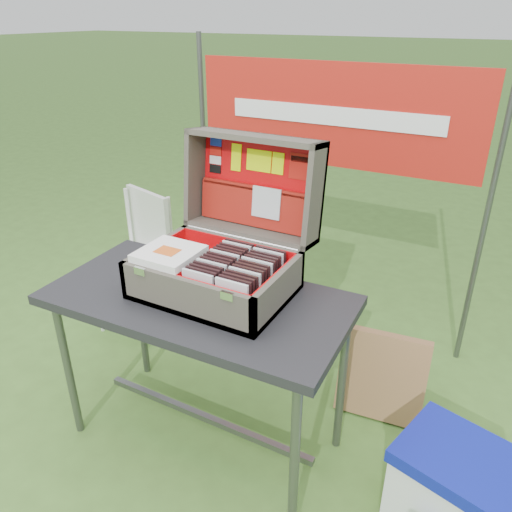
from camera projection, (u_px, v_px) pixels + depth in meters
The scene contains 92 objects.
ground at pixel (234, 429), 2.39m from camera, with size 80.00×80.00×0.00m, color #436928.
table at pixel (202, 371), 2.19m from camera, with size 1.23×0.62×0.77m, color black, non-canonical shape.
table_top at pixel (198, 300), 2.02m from camera, with size 1.23×0.62×0.04m, color black.
table_leg_fl at pixel (68, 368), 2.24m from camera, with size 0.04×0.04×0.73m, color #59595B.
table_leg_fr at pixel (294, 465), 1.76m from camera, with size 0.04×0.04×0.73m, color #59595B.
table_leg_bl at pixel (141, 315), 2.63m from camera, with size 0.04×0.04×0.73m, color #59595B.
table_leg_br at pixel (342, 382), 2.15m from camera, with size 0.04×0.04×0.73m, color #59595B.
table_brace at pixel (205, 417), 2.30m from camera, with size 1.08×0.03×0.03m, color #59595B.
suitcase at pixel (221, 222), 1.96m from camera, with size 0.60×0.59×0.58m, color #615A4B, non-canonical shape.
suitcase_base_bottom at pixel (215, 290), 2.03m from camera, with size 0.60×0.43×0.02m, color #615A4B.
suitcase_base_wall_front at pixel (185, 298), 1.84m from camera, with size 0.60×0.02×0.16m, color #615A4B.
suitcase_base_wall_back at pixel (240, 256), 2.16m from camera, with size 0.60×0.02×0.16m, color #615A4B.
suitcase_base_wall_left at pixel (157, 260), 2.13m from camera, with size 0.02×0.43×0.16m, color #615A4B.
suitcase_base_wall_right at pixel (279, 293), 1.88m from camera, with size 0.02×0.43×0.16m, color #615A4B.
suitcase_liner_floor at pixel (215, 287), 2.03m from camera, with size 0.55×0.38×0.01m, color red.
suitcase_latch_left at pixel (140, 271), 1.88m from camera, with size 0.05×0.01×0.03m, color silver.
suitcase_latch_right at pixel (227, 296), 1.72m from camera, with size 0.05×0.01×0.03m, color silver.
suitcase_hinge at pixel (241, 238), 2.14m from camera, with size 0.02×0.02×0.54m, color silver.
suitcase_lid_back at pixel (260, 183), 2.19m from camera, with size 0.60×0.43×0.02m, color #615A4B.
suitcase_lid_rim_far at pixel (255, 137), 2.06m from camera, with size 0.60×0.02×0.16m, color #615A4B.
suitcase_lid_rim_near at pixel (250, 231), 2.20m from camera, with size 0.60×0.02×0.16m, color #615A4B.
suitcase_lid_rim_left at pixel (196, 176), 2.25m from camera, with size 0.02×0.43×0.16m, color #615A4B.
suitcase_lid_rim_right at pixel (315, 196), 2.01m from camera, with size 0.02×0.43×0.16m, color #615A4B.
suitcase_lid_liner at pixel (258, 184), 2.18m from camera, with size 0.55×0.38×0.01m, color red.
suitcase_liner_wall_front at pixel (187, 294), 1.85m from camera, with size 0.55×0.01×0.14m, color red.
suitcase_liner_wall_back at pixel (238, 255), 2.15m from camera, with size 0.55×0.01×0.14m, color red.
suitcase_liner_wall_left at pixel (160, 258), 2.11m from camera, with size 0.01×0.38×0.14m, color red.
suitcase_liner_wall_right at pixel (275, 289), 1.88m from camera, with size 0.01×0.38×0.14m, color red.
suitcase_lid_pocket at pixel (255, 207), 2.19m from camera, with size 0.53×0.17×0.03m, color maroon.
suitcase_pocket_edge at pixel (255, 188), 2.16m from camera, with size 0.52×0.02×0.02m, color maroon.
suitcase_pocket_cd at pixel (266, 203), 2.14m from camera, with size 0.13×0.13×0.01m, color silver.
lid_sticker_cc_a at pixel (216, 142), 2.21m from camera, with size 0.06×0.04×0.00m, color #1933B2.
lid_sticker_cc_b at pixel (216, 151), 2.22m from camera, with size 0.06×0.04×0.00m, color #B2150E.
lid_sticker_cc_c at pixel (215, 160), 2.24m from camera, with size 0.06×0.04×0.00m, color white.
lid_sticker_cc_d at pixel (215, 169), 2.25m from camera, with size 0.06×0.04×0.00m, color black.
lid_card_neon_tall at pixel (236, 157), 2.18m from camera, with size 0.05×0.12×0.00m, color #D7F903.
lid_card_neon_main at pixel (259, 161), 2.14m from camera, with size 0.12×0.09×0.00m, color #D7F903.
lid_card_neon_small at pixel (278, 163), 2.10m from camera, with size 0.05×0.09×0.00m, color #D7F903.
lid_sticker_band at pixel (301, 167), 2.05m from camera, with size 0.11×0.11×0.00m, color #B2150E.
lid_sticker_band_bar at pixel (302, 160), 2.04m from camera, with size 0.10×0.02×0.00m, color black.
cd_left_0 at pixel (198, 290), 1.85m from camera, with size 0.13×0.01×0.15m, color silver.
cd_left_1 at pixel (202, 288), 1.86m from camera, with size 0.13×0.01×0.15m, color black.
cd_left_2 at pixel (205, 285), 1.88m from camera, with size 0.13×0.01×0.15m, color black.
cd_left_3 at pixel (209, 282), 1.90m from camera, with size 0.13×0.01×0.15m, color black.
cd_left_4 at pixel (212, 279), 1.92m from camera, with size 0.13×0.01×0.15m, color silver.
cd_left_5 at pixel (216, 277), 1.94m from camera, with size 0.13×0.01×0.15m, color black.
cd_left_6 at pixel (219, 274), 1.96m from camera, with size 0.13×0.01×0.15m, color black.
cd_left_7 at pixel (222, 272), 1.98m from camera, with size 0.13×0.01×0.15m, color black.
cd_left_8 at pixel (225, 269), 1.99m from camera, with size 0.13×0.01×0.15m, color silver.
cd_left_9 at pixel (228, 267), 2.01m from camera, with size 0.13×0.01×0.15m, color black.
cd_left_10 at pixel (231, 265), 2.03m from camera, with size 0.13×0.01×0.15m, color black.
cd_left_11 at pixel (234, 262), 2.05m from camera, with size 0.13×0.01×0.15m, color black.
cd_left_12 at pixel (237, 260), 2.07m from camera, with size 0.13×0.01×0.15m, color silver.
cd_left_13 at pixel (240, 258), 2.09m from camera, with size 0.13×0.01×0.15m, color black.
cd_right_0 at pixel (232, 300), 1.78m from camera, with size 0.13×0.01×0.15m, color silver.
cd_right_1 at pixel (235, 297), 1.80m from camera, with size 0.13×0.01×0.15m, color black.
cd_right_2 at pixel (239, 294), 1.82m from camera, with size 0.13×0.01×0.15m, color black.
cd_right_3 at pixel (242, 291), 1.84m from camera, with size 0.13×0.01×0.15m, color black.
cd_right_4 at pixel (245, 288), 1.86m from camera, with size 0.13×0.01×0.15m, color silver.
cd_right_5 at pixel (248, 286), 1.88m from camera, with size 0.13×0.01×0.15m, color black.
cd_right_6 at pixel (251, 283), 1.90m from camera, with size 0.13×0.01×0.15m, color black.
cd_right_7 at pixel (254, 280), 1.91m from camera, with size 0.13×0.01×0.15m, color black.
cd_right_8 at pixel (257, 278), 1.93m from camera, with size 0.13×0.01×0.15m, color silver.
cd_right_9 at pixel (260, 275), 1.95m from camera, with size 0.13×0.01×0.15m, color black.
cd_right_10 at pixel (263, 273), 1.97m from camera, with size 0.13×0.01×0.15m, color black.
cd_right_11 at pixel (265, 270), 1.99m from camera, with size 0.13×0.01×0.15m, color black.
cd_right_12 at pixel (268, 268), 2.01m from camera, with size 0.13×0.01×0.15m, color silver.
cd_right_13 at pixel (271, 265), 2.03m from camera, with size 0.13×0.01×0.15m, color black.
songbook_0 at pixel (169, 256), 1.97m from camera, with size 0.22×0.22×0.01m, color white.
songbook_1 at pixel (169, 255), 1.97m from camera, with size 0.22×0.22×0.01m, color white.
songbook_2 at pixel (169, 254), 1.96m from camera, with size 0.22×0.22×0.01m, color white.
songbook_3 at pixel (169, 253), 1.96m from camera, with size 0.22×0.22×0.01m, color white.
songbook_4 at pixel (169, 252), 1.96m from camera, with size 0.22×0.22×0.01m, color white.
songbook_5 at pixel (169, 251), 1.96m from camera, with size 0.22×0.22×0.01m, color white.
songbook_graphic at pixel (167, 251), 1.95m from camera, with size 0.09×0.07×0.00m, color #D85919.
cooler at pixel (458, 496), 1.84m from camera, with size 0.45×0.35×0.40m, color white, non-canonical shape.
cooler_body at pixel (457, 501), 1.85m from camera, with size 0.43×0.32×0.35m, color white.
cooler_lid at pixel (467, 463), 1.76m from camera, with size 0.45×0.35×0.05m, color #0D1993.
chair at pixel (133, 266), 3.01m from camera, with size 0.38×0.42×0.84m, color silver, non-canonical shape.
chair_seat at pixel (133, 265), 3.01m from camera, with size 0.38×0.38×0.03m, color silver.
chair_backrest at pixel (149, 222), 3.06m from camera, with size 0.38×0.03×0.40m, color silver.
chair_leg_fl at pixel (98, 301), 3.04m from camera, with size 0.02×0.02×0.43m, color silver.
chair_leg_fr at pixel (140, 315), 2.90m from camera, with size 0.02×0.02×0.43m, color silver.
chair_leg_bl at pixel (134, 278), 3.30m from camera, with size 0.02×0.02×0.43m, color silver.
chair_leg_br at pixel (174, 290), 3.16m from camera, with size 0.02×0.02×0.43m, color silver.
chair_upright_left at pixel (129, 219), 3.13m from camera, with size 0.02×0.02×0.40m, color silver.
chair_upright_right at pixel (171, 229), 2.99m from camera, with size 0.02×0.02×0.40m, color silver.
cardboard_box at pixel (382, 376), 2.41m from camera, with size 0.41×0.07×0.44m, color #996847.
banner_post_left at pixel (205, 174), 3.25m from camera, with size 0.03×0.03×1.70m, color #59595B.
banner_post_right at pixel (486, 221), 2.52m from camera, with size 0.03×0.03×1.70m, color #59595B.
banner at pixel (332, 116), 2.68m from camera, with size 1.60×0.01×0.55m, color #A91A12.
banner_text at pixel (332, 116), 2.67m from camera, with size 1.20×0.00×0.10m, color white.
Camera 1 is at (0.94, -1.52, 1.81)m, focal length 35.00 mm.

